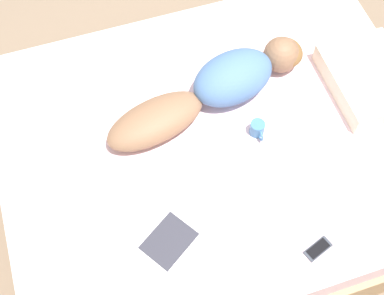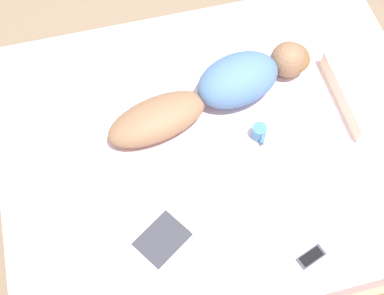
% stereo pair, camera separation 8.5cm
% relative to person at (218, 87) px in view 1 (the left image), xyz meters
% --- Properties ---
extents(ground_plane, '(12.00, 12.00, 0.00)m').
position_rel_person_xyz_m(ground_plane, '(0.23, -0.08, -0.66)').
color(ground_plane, '#7A6651').
extents(bed, '(1.81, 2.28, 0.56)m').
position_rel_person_xyz_m(bed, '(0.23, -0.08, -0.38)').
color(bed, tan).
rests_on(bed, ground_plane).
extents(person, '(0.48, 1.18, 0.23)m').
position_rel_person_xyz_m(person, '(0.00, 0.00, 0.00)').
color(person, brown).
rests_on(person, bed).
extents(open_magazine, '(0.64, 0.57, 0.01)m').
position_rel_person_xyz_m(open_magazine, '(0.58, -0.55, -0.09)').
color(open_magazine, white).
rests_on(open_magazine, bed).
extents(coffee_mug, '(0.11, 0.07, 0.08)m').
position_rel_person_xyz_m(coffee_mug, '(0.27, 0.12, -0.06)').
color(coffee_mug, teal).
rests_on(coffee_mug, bed).
extents(cell_phone, '(0.10, 0.15, 0.01)m').
position_rel_person_xyz_m(cell_phone, '(0.93, 0.16, -0.09)').
color(cell_phone, '#333842').
rests_on(cell_phone, bed).
extents(pillow, '(0.52, 0.40, 0.11)m').
position_rel_person_xyz_m(pillow, '(0.17, 0.79, -0.04)').
color(pillow, beige).
rests_on(pillow, bed).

